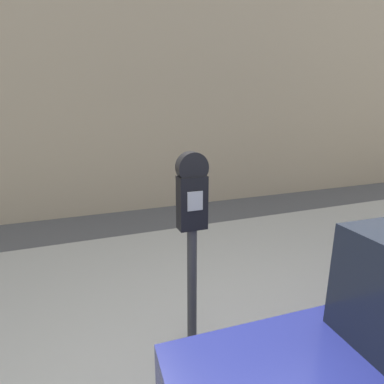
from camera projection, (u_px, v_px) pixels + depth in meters
sidewalk at (191, 278)px, 3.53m from camera, size 24.00×2.80×0.13m
building_facade at (131, 26)px, 5.47m from camera, size 24.00×0.30×6.99m
parking_meter at (192, 224)px, 2.11m from camera, size 0.21×0.12×1.58m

